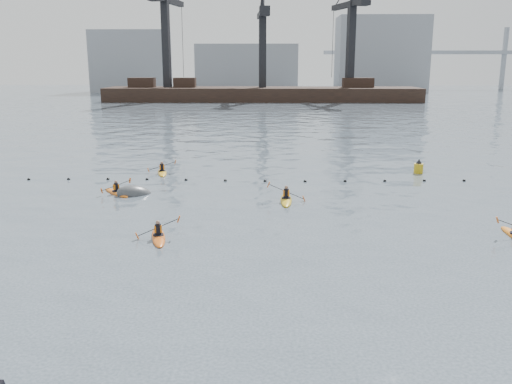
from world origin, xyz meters
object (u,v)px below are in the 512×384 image
mooring_buoy (135,194)px  nav_buoy (419,168)px  kayaker_2 (116,192)px  kayaker_3 (286,199)px  kayaker_0 (158,236)px  kayaker_5 (162,172)px

mooring_buoy → nav_buoy: 22.56m
kayaker_2 → kayaker_3: 11.64m
kayaker_2 → kayaker_0: bearing=-103.8°
kayaker_0 → kayaker_3: (6.76, 7.76, 0.01)m
kayaker_5 → mooring_buoy: bearing=-106.4°
nav_buoy → kayaker_5: bearing=-178.8°
kayaker_3 → mooring_buoy: kayaker_3 is taller
mooring_buoy → kayaker_0: bearing=-69.6°
kayaker_3 → mooring_buoy: bearing=173.1°
kayaker_0 → kayaker_2: 10.65m
kayaker_3 → nav_buoy: 14.36m
kayaker_3 → nav_buoy: (10.98, 9.25, 0.29)m
kayaker_2 → kayaker_5: 7.28m
kayaker_0 → mooring_buoy: (-3.47, 9.35, -0.10)m
nav_buoy → mooring_buoy: bearing=-160.1°
mooring_buoy → nav_buoy: nav_buoy is taller
kayaker_3 → kayaker_5: 13.14m
kayaker_2 → kayaker_5: kayaker_5 is taller
kayaker_0 → kayaker_2: kayaker_0 is taller
kayaker_3 → kayaker_5: bearing=139.6°
kayaker_2 → mooring_buoy: bearing=-48.7°
mooring_buoy → nav_buoy: bearing=19.9°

